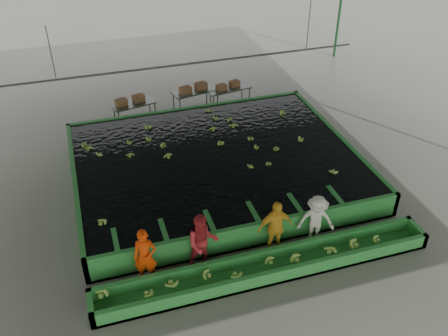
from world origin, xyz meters
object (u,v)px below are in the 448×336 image
object	(u,v)px
worker_a	(145,257)
worker_c	(275,228)
packing_table_right	(228,97)
box_stack_mid	(193,91)
worker_b	(203,243)
sorting_trough	(267,267)
flotation_tank	(216,166)
packing_table_left	(135,112)
worker_d	(316,220)
packing_table_mid	(196,100)
box_stack_right	(228,88)
box_stack_left	(130,103)

from	to	relation	value
worker_a	worker_c	size ratio (longest dim) A/B	0.95
packing_table_right	box_stack_mid	distance (m)	1.66
worker_b	worker_c	size ratio (longest dim) A/B	1.02
worker_b	box_stack_mid	world-z (taller)	worker_b
sorting_trough	worker_a	world-z (taller)	worker_a
flotation_tank	packing_table_left	distance (m)	5.53
worker_d	packing_table_mid	world-z (taller)	worker_d
box_stack_right	packing_table_mid	bearing A→B (deg)	172.77
packing_table_right	box_stack_left	world-z (taller)	box_stack_left
worker_c	packing_table_mid	size ratio (longest dim) A/B	0.89
packing_table_mid	packing_table_right	bearing A→B (deg)	-6.40
worker_c	worker_a	bearing A→B (deg)	178.94
flotation_tank	sorting_trough	bearing A→B (deg)	-90.00
sorting_trough	packing_table_left	size ratio (longest dim) A/B	5.47
flotation_tank	box_stack_mid	world-z (taller)	box_stack_mid
packing_table_left	packing_table_right	bearing A→B (deg)	1.15
sorting_trough	worker_c	size ratio (longest dim) A/B	5.41
packing_table_left	worker_a	bearing A→B (deg)	-97.09
flotation_tank	worker_c	size ratio (longest dim) A/B	5.41
worker_d	packing_table_mid	size ratio (longest dim) A/B	0.83
packing_table_left	box_stack_right	bearing A→B (deg)	0.88
worker_c	box_stack_right	xyz separation A→B (m)	(1.61, 9.47, -0.00)
box_stack_mid	box_stack_right	size ratio (longest dim) A/B	1.13
sorting_trough	worker_b	size ratio (longest dim) A/B	5.30
worker_c	packing_table_right	distance (m)	9.63
worker_a	worker_c	distance (m)	3.84
sorting_trough	worker_b	world-z (taller)	worker_b
worker_a	box_stack_mid	xyz separation A→B (m)	(3.87, 9.60, 0.06)
flotation_tank	packing_table_left	bearing A→B (deg)	112.74
packing_table_right	box_stack_right	xyz separation A→B (m)	(-0.01, -0.02, 0.46)
box_stack_left	packing_table_mid	bearing A→B (deg)	3.62
sorting_trough	packing_table_left	world-z (taller)	packing_table_left
worker_d	box_stack_mid	size ratio (longest dim) A/B	1.32
packing_table_left	packing_table_mid	distance (m)	2.81
box_stack_left	box_stack_right	size ratio (longest dim) A/B	1.11
box_stack_right	packing_table_right	bearing A→B (deg)	68.58
worker_d	packing_table_left	bearing A→B (deg)	132.72
worker_b	packing_table_right	distance (m)	10.24
packing_table_left	box_stack_mid	bearing A→B (deg)	4.34
worker_b	box_stack_right	bearing A→B (deg)	72.13
worker_c	box_stack_right	world-z (taller)	worker_c
packing_table_left	packing_table_mid	xyz separation A→B (m)	(2.80, 0.25, 0.05)
packing_table_left	box_stack_left	distance (m)	0.44
packing_table_right	worker_d	bearing A→B (deg)	-91.74
sorting_trough	worker_b	bearing A→B (deg)	154.48
flotation_tank	packing_table_left	world-z (taller)	flotation_tank
worker_a	sorting_trough	bearing A→B (deg)	-1.23
sorting_trough	packing_table_left	distance (m)	10.42
packing_table_right	packing_table_mid	bearing A→B (deg)	173.60
sorting_trough	packing_table_mid	size ratio (longest dim) A/B	4.84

